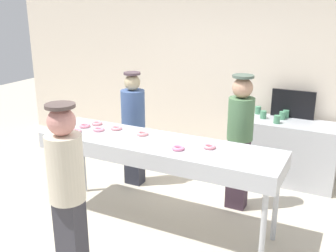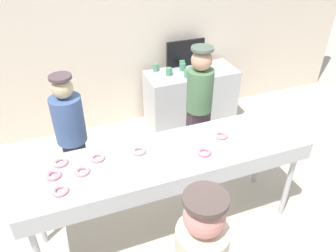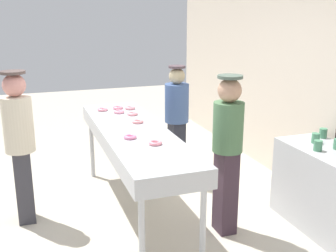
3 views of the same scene
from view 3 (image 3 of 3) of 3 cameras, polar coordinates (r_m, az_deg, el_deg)
name	(u,v)px [view 3 (image 3 of 3)]	position (r m, az deg, el deg)	size (l,w,h in m)	color
ground_plane	(136,213)	(4.90, -4.53, -11.95)	(16.00, 16.00, 0.00)	beige
back_wall	(312,65)	(5.43, 19.37, 7.95)	(8.00, 0.12, 3.24)	beige
fryer_conveyor	(134,137)	(4.55, -4.77, -1.58)	(2.74, 0.71, 1.01)	#B7BABF
strawberry_donut_0	(138,121)	(4.77, -4.24, 0.64)	(0.13, 0.13, 0.03)	pink
strawberry_donut_1	(103,109)	(5.42, -9.08, 2.29)	(0.13, 0.13, 0.03)	pink
strawberry_donut_2	(118,108)	(5.49, -6.99, 2.55)	(0.13, 0.13, 0.03)	pink
strawberry_donut_3	(155,143)	(3.99, -1.79, -2.34)	(0.13, 0.13, 0.03)	pink
strawberry_donut_4	(132,114)	(5.14, -4.96, 1.71)	(0.13, 0.13, 0.03)	pink
strawberry_donut_5	(119,112)	(5.26, -6.81, 1.97)	(0.13, 0.13, 0.03)	pink
strawberry_donut_6	(130,108)	(5.45, -5.29, 2.51)	(0.13, 0.13, 0.03)	pink
strawberry_donut_7	(130,137)	(4.20, -5.30, -1.51)	(0.13, 0.13, 0.03)	pink
worker_baker	(227,147)	(4.20, 8.24, -2.91)	(0.31, 0.31, 1.67)	#382733
worker_assistant	(177,118)	(5.52, 1.21, 1.19)	(0.32, 0.32, 1.58)	#252732
customer_waiting	(20,140)	(4.64, -19.91, -1.81)	(0.31, 0.31, 1.68)	#34333B
prep_counter	(333,193)	(4.66, 21.88, -8.63)	(1.36, 0.59, 0.88)	#B7BABF
paper_cup_0	(323,133)	(4.98, 20.74, -0.93)	(0.09, 0.09, 0.11)	#4C8C66
paper_cup_1	(316,138)	(4.75, 19.81, -1.60)	(0.09, 0.09, 0.11)	#4C8C66
paper_cup_4	(318,146)	(4.50, 20.10, -2.58)	(0.09, 0.09, 0.11)	#4C8C66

